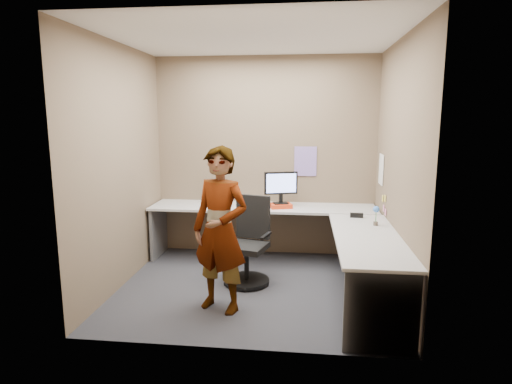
# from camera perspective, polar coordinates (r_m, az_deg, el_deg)

# --- Properties ---
(ground) EXTENTS (3.00, 3.00, 0.00)m
(ground) POSITION_cam_1_polar(r_m,az_deg,el_deg) (4.95, -0.26, -12.58)
(ground) COLOR #2A2A2F
(ground) RESTS_ON ground
(wall_back) EXTENTS (3.00, 0.00, 3.00)m
(wall_back) POSITION_cam_1_polar(r_m,az_deg,el_deg) (5.88, 1.23, 4.67)
(wall_back) COLOR brown
(wall_back) RESTS_ON ground
(wall_right) EXTENTS (0.00, 2.70, 2.70)m
(wall_right) POSITION_cam_1_polar(r_m,az_deg,el_deg) (4.66, 18.38, 2.72)
(wall_right) COLOR brown
(wall_right) RESTS_ON ground
(wall_left) EXTENTS (0.00, 2.70, 2.70)m
(wall_left) POSITION_cam_1_polar(r_m,az_deg,el_deg) (5.00, -17.64, 3.23)
(wall_left) COLOR brown
(wall_left) RESTS_ON ground
(ceiling) EXTENTS (3.00, 3.00, 0.00)m
(ceiling) POSITION_cam_1_polar(r_m,az_deg,el_deg) (4.63, -0.29, 19.96)
(ceiling) COLOR white
(ceiling) RESTS_ON wall_back
(desk) EXTENTS (2.98, 2.58, 0.73)m
(desk) POSITION_cam_1_polar(r_m,az_deg,el_deg) (5.09, 5.16, -4.95)
(desk) COLOR #B0B0B0
(desk) RESTS_ON ground
(paper_ream) EXTENTS (0.32, 0.27, 0.05)m
(paper_ream) POSITION_cam_1_polar(r_m,az_deg,el_deg) (5.57, 3.31, -1.83)
(paper_ream) COLOR red
(paper_ream) RESTS_ON desk
(monitor) EXTENTS (0.43, 0.19, 0.41)m
(monitor) POSITION_cam_1_polar(r_m,az_deg,el_deg) (5.53, 3.35, 0.96)
(monitor) COLOR black
(monitor) RESTS_ON paper_ream
(laptop) EXTENTS (0.32, 0.27, 0.23)m
(laptop) POSITION_cam_1_polar(r_m,az_deg,el_deg) (5.81, -5.33, -1.03)
(laptop) COLOR black
(laptop) RESTS_ON desk
(trackball_mouse) EXTENTS (0.12, 0.08, 0.07)m
(trackball_mouse) POSITION_cam_1_polar(r_m,az_deg,el_deg) (5.65, -6.66, -1.73)
(trackball_mouse) COLOR #B7B7BC
(trackball_mouse) RESTS_ON desk
(origami) EXTENTS (0.10, 0.10, 0.06)m
(origami) POSITION_cam_1_polar(r_m,az_deg,el_deg) (5.44, -0.12, -2.07)
(origami) COLOR white
(origami) RESTS_ON desk
(stapler) EXTENTS (0.15, 0.05, 0.05)m
(stapler) POSITION_cam_1_polar(r_m,az_deg,el_deg) (5.16, 13.27, -3.04)
(stapler) COLOR black
(stapler) RESTS_ON desk
(flower) EXTENTS (0.07, 0.07, 0.22)m
(flower) POSITION_cam_1_polar(r_m,az_deg,el_deg) (4.83, 15.72, -2.66)
(flower) COLOR brown
(flower) RESTS_ON desk
(calendar_purple) EXTENTS (0.30, 0.01, 0.40)m
(calendar_purple) POSITION_cam_1_polar(r_m,az_deg,el_deg) (5.85, 6.60, 4.09)
(calendar_purple) COLOR #846BB7
(calendar_purple) RESTS_ON wall_back
(calendar_white) EXTENTS (0.01, 0.28, 0.38)m
(calendar_white) POSITION_cam_1_polar(r_m,az_deg,el_deg) (5.55, 16.35, 2.90)
(calendar_white) COLOR white
(calendar_white) RESTS_ON wall_right
(sticky_note_a) EXTENTS (0.01, 0.07, 0.07)m
(sticky_note_a) POSITION_cam_1_polar(r_m,az_deg,el_deg) (5.26, 16.82, -0.83)
(sticky_note_a) COLOR #F2E059
(sticky_note_a) RESTS_ON wall_right
(sticky_note_b) EXTENTS (0.01, 0.07, 0.07)m
(sticky_note_b) POSITION_cam_1_polar(r_m,az_deg,el_deg) (5.33, 16.66, -2.10)
(sticky_note_b) COLOR pink
(sticky_note_b) RESTS_ON wall_right
(sticky_note_c) EXTENTS (0.01, 0.07, 0.07)m
(sticky_note_c) POSITION_cam_1_polar(r_m,az_deg,el_deg) (5.22, 16.87, -2.59)
(sticky_note_c) COLOR pink
(sticky_note_c) RESTS_ON wall_right
(sticky_note_d) EXTENTS (0.01, 0.07, 0.07)m
(sticky_note_d) POSITION_cam_1_polar(r_m,az_deg,el_deg) (5.41, 16.53, -0.84)
(sticky_note_d) COLOR #F2E059
(sticky_note_d) RESTS_ON wall_right
(office_chair) EXTENTS (0.56, 0.53, 0.98)m
(office_chair) POSITION_cam_1_polar(r_m,az_deg,el_deg) (4.96, -1.01, -7.54)
(office_chair) COLOR black
(office_chair) RESTS_ON ground
(person) EXTENTS (0.70, 0.58, 1.63)m
(person) POSITION_cam_1_polar(r_m,az_deg,el_deg) (4.19, -4.79, -5.07)
(person) COLOR #999399
(person) RESTS_ON ground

